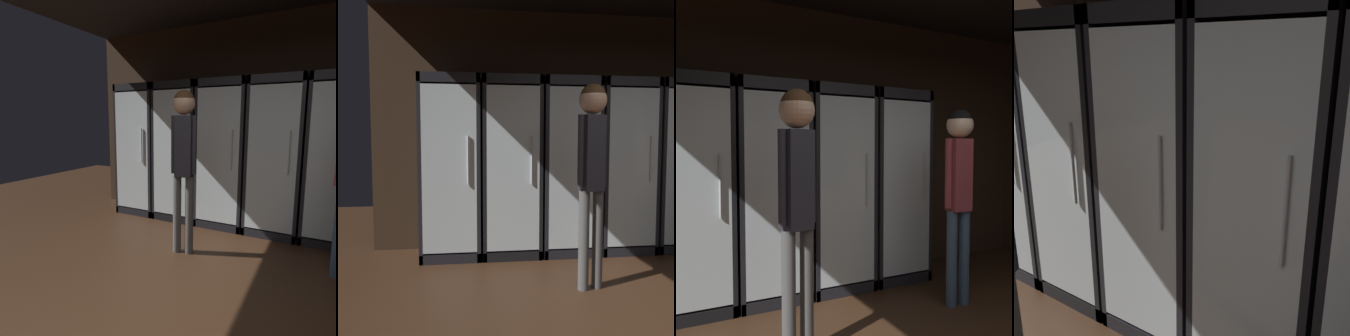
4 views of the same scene
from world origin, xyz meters
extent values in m
cube|color=#382619|center=(0.00, 3.03, 1.40)|extent=(6.00, 0.06, 2.80)
cube|color=black|center=(-1.44, 2.96, 0.98)|extent=(0.64, 0.04, 1.96)
cube|color=black|center=(-1.15, 2.69, 0.98)|extent=(0.04, 0.58, 1.96)
cube|color=black|center=(-1.44, 2.69, 1.91)|extent=(0.64, 0.58, 0.10)
cube|color=black|center=(-1.44, 2.69, 0.05)|extent=(0.64, 0.58, 0.10)
cube|color=white|center=(-1.44, 2.93, 0.98)|extent=(0.56, 0.02, 1.72)
cube|color=silver|center=(-1.44, 2.41, 0.98)|extent=(0.56, 0.02, 1.72)
cylinder|color=#B2B2B7|center=(-1.25, 2.39, 1.08)|extent=(0.02, 0.02, 0.50)
cube|color=silver|center=(-1.44, 2.69, 0.12)|extent=(0.54, 0.50, 0.02)
cylinder|color=#9EAD99|center=(-1.57, 2.70, 0.22)|extent=(0.08, 0.08, 0.18)
cylinder|color=#9EAD99|center=(-1.57, 2.70, 0.36)|extent=(0.03, 0.03, 0.09)
cylinder|color=#2D2D33|center=(-1.57, 2.70, 0.22)|extent=(0.08, 0.08, 0.06)
cylinder|color=black|center=(-1.31, 2.73, 0.24)|extent=(0.07, 0.07, 0.22)
cylinder|color=black|center=(-1.31, 2.73, 0.39)|extent=(0.02, 0.02, 0.09)
cylinder|color=beige|center=(-1.31, 2.73, 0.23)|extent=(0.07, 0.07, 0.08)
cube|color=silver|center=(-1.44, 2.69, 0.69)|extent=(0.54, 0.50, 0.02)
cylinder|color=#336B38|center=(-1.51, 2.65, 0.82)|extent=(0.07, 0.07, 0.23)
cylinder|color=#336B38|center=(-1.51, 2.65, 0.97)|extent=(0.03, 0.03, 0.08)
cylinder|color=white|center=(-1.51, 2.65, 0.79)|extent=(0.08, 0.08, 0.07)
cylinder|color=gray|center=(-1.38, 2.73, 0.81)|extent=(0.08, 0.08, 0.22)
cylinder|color=gray|center=(-1.38, 2.73, 0.96)|extent=(0.03, 0.03, 0.08)
cylinder|color=#2D2D33|center=(-1.38, 2.73, 0.81)|extent=(0.08, 0.08, 0.07)
cylinder|color=#336B38|center=(-1.25, 2.68, 0.79)|extent=(0.06, 0.06, 0.18)
cylinder|color=#336B38|center=(-1.25, 2.68, 0.92)|extent=(0.02, 0.02, 0.07)
cylinder|color=tan|center=(-1.25, 2.68, 0.80)|extent=(0.07, 0.07, 0.05)
cube|color=silver|center=(-1.44, 2.69, 1.26)|extent=(0.54, 0.50, 0.02)
cylinder|color=gray|center=(-1.45, 2.68, 1.38)|extent=(0.07, 0.07, 0.23)
cylinder|color=gray|center=(-1.45, 2.68, 1.53)|extent=(0.03, 0.03, 0.07)
cylinder|color=#B2332D|center=(-1.45, 2.68, 1.35)|extent=(0.07, 0.07, 0.09)
cylinder|color=black|center=(-1.26, 2.69, 1.38)|extent=(0.06, 0.06, 0.22)
cylinder|color=black|center=(-1.26, 2.69, 1.53)|extent=(0.02, 0.02, 0.08)
cylinder|color=white|center=(-1.26, 2.69, 1.35)|extent=(0.07, 0.07, 0.07)
cube|color=black|center=(-0.79, 2.96, 0.98)|extent=(0.64, 0.04, 1.96)
cube|color=black|center=(-1.08, 2.69, 0.98)|extent=(0.04, 0.58, 1.96)
cube|color=black|center=(-0.49, 2.69, 0.98)|extent=(0.04, 0.58, 1.96)
cube|color=black|center=(-0.79, 2.69, 1.91)|extent=(0.64, 0.58, 0.10)
cube|color=black|center=(-0.79, 2.69, 0.05)|extent=(0.64, 0.58, 0.10)
cube|color=white|center=(-0.79, 2.93, 0.98)|extent=(0.56, 0.02, 1.72)
cube|color=silver|center=(-0.79, 2.41, 0.98)|extent=(0.56, 0.02, 1.72)
cylinder|color=#B2B2B7|center=(-0.59, 2.39, 1.08)|extent=(0.02, 0.02, 0.50)
cube|color=silver|center=(-0.79, 2.69, 0.12)|extent=(0.54, 0.50, 0.02)
cylinder|color=#336B38|center=(-0.91, 2.66, 0.24)|extent=(0.06, 0.06, 0.21)
cylinder|color=#336B38|center=(-0.91, 2.66, 0.38)|extent=(0.02, 0.02, 0.07)
cylinder|color=beige|center=(-0.91, 2.66, 0.22)|extent=(0.07, 0.07, 0.07)
cylinder|color=#194723|center=(-0.64, 2.68, 0.22)|extent=(0.07, 0.07, 0.18)
cylinder|color=#194723|center=(-0.64, 2.68, 0.35)|extent=(0.02, 0.02, 0.08)
cylinder|color=white|center=(-0.64, 2.68, 0.20)|extent=(0.07, 0.07, 0.07)
cube|color=silver|center=(-0.79, 2.69, 0.55)|extent=(0.54, 0.50, 0.02)
cylinder|color=#9EAD99|center=(-0.96, 2.70, 0.67)|extent=(0.07, 0.07, 0.23)
cylinder|color=#9EAD99|center=(-0.96, 2.70, 0.84)|extent=(0.02, 0.02, 0.09)
cylinder|color=white|center=(-0.96, 2.70, 0.67)|extent=(0.07, 0.07, 0.08)
cylinder|color=#194723|center=(-0.78, 2.72, 0.66)|extent=(0.07, 0.07, 0.21)
cylinder|color=#194723|center=(-0.78, 2.72, 0.80)|extent=(0.02, 0.02, 0.06)
cylinder|color=white|center=(-0.78, 2.72, 0.64)|extent=(0.07, 0.07, 0.06)
cylinder|color=gray|center=(-0.62, 2.72, 0.66)|extent=(0.07, 0.07, 0.21)
cylinder|color=gray|center=(-0.62, 2.72, 0.81)|extent=(0.02, 0.02, 0.10)
cylinder|color=tan|center=(-0.62, 2.72, 0.66)|extent=(0.08, 0.08, 0.06)
cube|color=silver|center=(-0.79, 2.69, 0.98)|extent=(0.54, 0.50, 0.02)
cylinder|color=gray|center=(-0.92, 2.68, 1.10)|extent=(0.06, 0.06, 0.22)
cylinder|color=gray|center=(-0.92, 2.68, 1.26)|extent=(0.02, 0.02, 0.10)
cylinder|color=beige|center=(-0.92, 2.68, 1.10)|extent=(0.06, 0.06, 0.06)
cylinder|color=#9EAD99|center=(-0.65, 2.66, 1.09)|extent=(0.06, 0.06, 0.20)
cylinder|color=#9EAD99|center=(-0.65, 2.66, 1.22)|extent=(0.02, 0.02, 0.06)
cylinder|color=#2D2D33|center=(-0.65, 2.66, 1.07)|extent=(0.06, 0.06, 0.06)
cube|color=silver|center=(-0.79, 2.69, 1.41)|extent=(0.54, 0.50, 0.02)
cylinder|color=#194723|center=(-0.92, 2.66, 1.51)|extent=(0.07, 0.07, 0.20)
cylinder|color=#194723|center=(-0.92, 2.66, 1.65)|extent=(0.02, 0.02, 0.08)
cylinder|color=#2D2D33|center=(-0.92, 2.66, 1.51)|extent=(0.07, 0.07, 0.05)
cylinder|color=#336B38|center=(-0.65, 2.69, 1.51)|extent=(0.07, 0.07, 0.20)
cylinder|color=#336B38|center=(-0.65, 2.69, 1.66)|extent=(0.02, 0.02, 0.09)
cylinder|color=tan|center=(-0.65, 2.69, 1.49)|extent=(0.07, 0.07, 0.06)
cube|color=black|center=(-0.13, 2.96, 0.98)|extent=(0.64, 0.04, 1.96)
cube|color=black|center=(-0.42, 2.69, 0.98)|extent=(0.04, 0.58, 1.96)
cube|color=black|center=(0.17, 2.69, 0.98)|extent=(0.04, 0.58, 1.96)
cube|color=black|center=(-0.13, 2.69, 1.91)|extent=(0.64, 0.58, 0.10)
cube|color=black|center=(-0.13, 2.69, 0.05)|extent=(0.64, 0.58, 0.10)
cube|color=white|center=(-0.13, 2.93, 0.98)|extent=(0.56, 0.02, 1.72)
cube|color=silver|center=(-0.13, 2.41, 0.98)|extent=(0.56, 0.02, 1.72)
cylinder|color=#B2B2B7|center=(0.06, 2.39, 1.08)|extent=(0.02, 0.02, 0.50)
cube|color=silver|center=(-0.13, 2.69, 0.12)|extent=(0.54, 0.50, 0.02)
cylinder|color=#194723|center=(-0.32, 2.74, 0.23)|extent=(0.06, 0.06, 0.20)
cylinder|color=#194723|center=(-0.32, 2.74, 0.36)|extent=(0.02, 0.02, 0.08)
cylinder|color=beige|center=(-0.32, 2.74, 0.22)|extent=(0.06, 0.06, 0.05)
cylinder|color=#336B38|center=(-0.20, 2.68, 0.24)|extent=(0.07, 0.07, 0.22)
cylinder|color=#336B38|center=(-0.20, 2.68, 0.39)|extent=(0.02, 0.02, 0.08)
cylinder|color=white|center=(-0.20, 2.68, 0.21)|extent=(0.07, 0.07, 0.08)
cylinder|color=#336B38|center=(-0.05, 2.72, 0.24)|extent=(0.08, 0.08, 0.21)
cylinder|color=#336B38|center=(-0.05, 2.72, 0.39)|extent=(0.03, 0.03, 0.09)
cylinder|color=white|center=(-0.05, 2.72, 0.24)|extent=(0.08, 0.08, 0.07)
cylinder|color=gray|center=(0.08, 2.68, 0.23)|extent=(0.08, 0.08, 0.20)
cylinder|color=gray|center=(0.08, 2.68, 0.36)|extent=(0.03, 0.03, 0.07)
cylinder|color=#2D2D33|center=(0.08, 2.68, 0.23)|extent=(0.08, 0.08, 0.05)
cube|color=silver|center=(-0.13, 2.69, 0.55)|extent=(0.54, 0.50, 0.02)
cylinder|color=black|center=(-0.30, 2.67, 0.65)|extent=(0.07, 0.07, 0.19)
cylinder|color=black|center=(-0.30, 2.67, 0.77)|extent=(0.02, 0.02, 0.06)
cylinder|color=beige|center=(-0.30, 2.67, 0.63)|extent=(0.07, 0.07, 0.06)
cylinder|color=#194723|center=(-0.13, 2.69, 0.67)|extent=(0.06, 0.06, 0.23)
cylinder|color=#194723|center=(-0.13, 2.69, 0.84)|extent=(0.02, 0.02, 0.10)
cylinder|color=white|center=(-0.13, 2.69, 0.66)|extent=(0.07, 0.07, 0.06)
cylinder|color=black|center=(0.06, 2.71, 0.67)|extent=(0.07, 0.07, 0.23)
cylinder|color=black|center=(0.06, 2.71, 0.82)|extent=(0.02, 0.02, 0.07)
cylinder|color=beige|center=(0.06, 2.71, 0.64)|extent=(0.07, 0.07, 0.07)
cube|color=silver|center=(-0.13, 2.69, 0.98)|extent=(0.54, 0.50, 0.02)
cylinder|color=#194723|center=(-0.33, 2.65, 1.10)|extent=(0.08, 0.08, 0.24)
cylinder|color=#194723|center=(-0.33, 2.65, 1.26)|extent=(0.02, 0.02, 0.08)
cylinder|color=#2D2D33|center=(-0.33, 2.65, 1.07)|extent=(0.08, 0.08, 0.07)
cylinder|color=gray|center=(-0.20, 2.72, 1.08)|extent=(0.08, 0.08, 0.20)
cylinder|color=gray|center=(-0.20, 2.72, 1.22)|extent=(0.03, 0.03, 0.07)
cylinder|color=#B2332D|center=(-0.20, 2.72, 1.06)|extent=(0.08, 0.08, 0.07)
cylinder|color=#9EAD99|center=(-0.06, 2.72, 1.08)|extent=(0.07, 0.07, 0.18)
cylinder|color=#9EAD99|center=(-0.06, 2.72, 1.21)|extent=(0.02, 0.02, 0.10)
cylinder|color=beige|center=(-0.06, 2.72, 1.08)|extent=(0.07, 0.07, 0.06)
cylinder|color=brown|center=(0.08, 2.72, 1.09)|extent=(0.07, 0.07, 0.21)
cylinder|color=brown|center=(0.08, 2.72, 1.24)|extent=(0.03, 0.03, 0.10)
cylinder|color=#B2332D|center=(0.08, 2.72, 1.07)|extent=(0.08, 0.08, 0.06)
cube|color=silver|center=(-0.13, 2.69, 1.41)|extent=(0.54, 0.50, 0.02)
cylinder|color=#9EAD99|center=(-0.26, 2.71, 1.51)|extent=(0.06, 0.06, 0.19)
cylinder|color=#9EAD99|center=(-0.26, 2.71, 1.64)|extent=(0.02, 0.02, 0.09)
cylinder|color=tan|center=(-0.26, 2.71, 1.48)|extent=(0.06, 0.06, 0.06)
cylinder|color=gray|center=(0.01, 2.69, 1.51)|extent=(0.07, 0.07, 0.19)
cylinder|color=gray|center=(0.01, 2.69, 1.64)|extent=(0.02, 0.02, 0.08)
cylinder|color=#B2332D|center=(0.01, 2.69, 1.48)|extent=(0.07, 0.07, 0.06)
cube|color=black|center=(0.53, 2.96, 0.98)|extent=(0.64, 0.04, 1.96)
cube|color=black|center=(0.24, 2.69, 0.98)|extent=(0.04, 0.58, 1.96)
cube|color=black|center=(0.83, 2.69, 0.98)|extent=(0.04, 0.58, 1.96)
cube|color=black|center=(0.53, 2.69, 1.91)|extent=(0.64, 0.58, 0.10)
cube|color=black|center=(0.53, 2.69, 0.05)|extent=(0.64, 0.58, 0.10)
cube|color=white|center=(0.53, 2.93, 0.98)|extent=(0.56, 0.02, 1.72)
cube|color=silver|center=(0.53, 2.41, 0.98)|extent=(0.56, 0.02, 1.72)
cylinder|color=#B2B2B7|center=(0.72, 2.39, 1.08)|extent=(0.02, 0.02, 0.50)
cube|color=silver|center=(0.53, 2.69, 0.12)|extent=(0.54, 0.50, 0.02)
cylinder|color=brown|center=(0.41, 2.70, 0.24)|extent=(0.06, 0.06, 0.22)
cylinder|color=brown|center=(0.41, 2.70, 0.39)|extent=(0.02, 0.02, 0.09)
cylinder|color=#B2332D|center=(0.41, 2.70, 0.24)|extent=(0.07, 0.07, 0.08)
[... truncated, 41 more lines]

